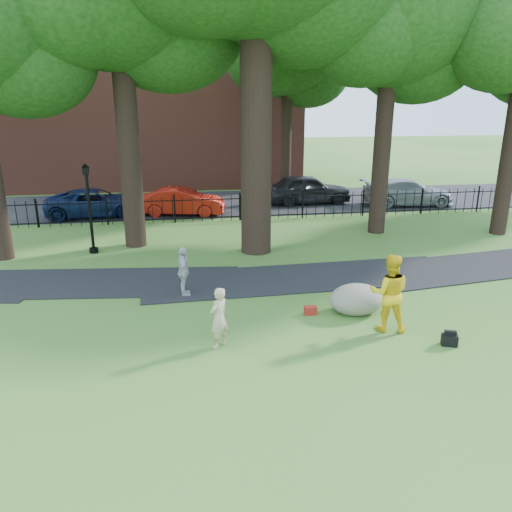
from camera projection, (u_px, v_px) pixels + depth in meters
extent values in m
plane|color=#336523|center=(300.00, 336.00, 12.09)|extent=(120.00, 120.00, 0.00)
cube|color=black|center=(302.00, 278.00, 15.90)|extent=(36.07, 3.85, 0.03)
cube|color=black|center=(231.00, 203.00, 27.15)|extent=(80.00, 7.00, 0.02)
cube|color=black|center=(240.00, 199.00, 23.07)|extent=(44.00, 0.04, 0.04)
cube|color=black|center=(240.00, 216.00, 23.33)|extent=(44.00, 0.04, 0.04)
cube|color=brown|center=(155.00, 89.00, 32.28)|extent=(18.00, 8.00, 12.00)
cylinder|color=black|center=(256.00, 105.00, 17.08)|extent=(1.10, 1.10, 10.50)
ellipsoid|color=#11340E|center=(25.00, 56.00, 16.67)|extent=(4.80, 4.80, 4.08)
cylinder|color=black|center=(127.00, 125.00, 18.06)|extent=(0.80, 0.80, 9.10)
ellipsoid|color=#11340E|center=(168.00, 23.00, 18.06)|extent=(5.76, 5.76, 4.90)
cylinder|color=black|center=(383.00, 131.00, 20.07)|extent=(0.70, 0.70, 8.40)
ellipsoid|color=#11340E|center=(393.00, 10.00, 18.71)|extent=(6.60, 6.60, 5.61)
ellipsoid|color=#11340E|center=(417.00, 47.00, 20.07)|extent=(5.28, 5.28, 4.49)
ellipsoid|color=#11340E|center=(364.00, 28.00, 18.12)|extent=(4.95, 4.95, 4.21)
cylinder|color=black|center=(512.00, 136.00, 19.90)|extent=(0.64, 0.64, 8.05)
ellipsoid|color=#11340E|center=(507.00, 37.00, 18.05)|extent=(4.65, 4.65, 3.95)
imported|color=tan|center=(219.00, 318.00, 11.34)|extent=(0.62, 0.62, 1.45)
imported|color=gold|center=(389.00, 293.00, 12.12)|extent=(1.13, 0.99, 1.95)
imported|color=#ACACB1|center=(184.00, 272.00, 14.30)|extent=(0.38, 0.87, 1.47)
ellipsoid|color=#696457|center=(356.00, 297.00, 13.29)|extent=(1.61, 1.31, 0.85)
cylinder|color=black|center=(90.00, 214.00, 18.09)|extent=(0.11, 0.11, 2.90)
cylinder|color=black|center=(94.00, 250.00, 18.50)|extent=(0.33, 0.33, 0.18)
cube|color=black|center=(86.00, 171.00, 17.60)|extent=(0.20, 0.20, 0.27)
cone|color=black|center=(85.00, 165.00, 17.55)|extent=(0.29, 0.29, 0.14)
cube|color=black|center=(449.00, 340.00, 11.58)|extent=(0.41, 0.33, 0.27)
cube|color=maroon|center=(310.00, 310.00, 13.23)|extent=(0.33, 0.22, 0.22)
imported|color=#9D160C|center=(182.00, 201.00, 24.22)|extent=(4.20, 2.05, 1.33)
imported|color=#0C193D|center=(96.00, 203.00, 23.96)|extent=(4.88, 2.54, 1.31)
imported|color=black|center=(308.00, 189.00, 26.79)|extent=(4.68, 2.04, 1.57)
imported|color=#9B9CA3|center=(407.00, 192.00, 26.37)|extent=(4.93, 2.29, 1.39)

